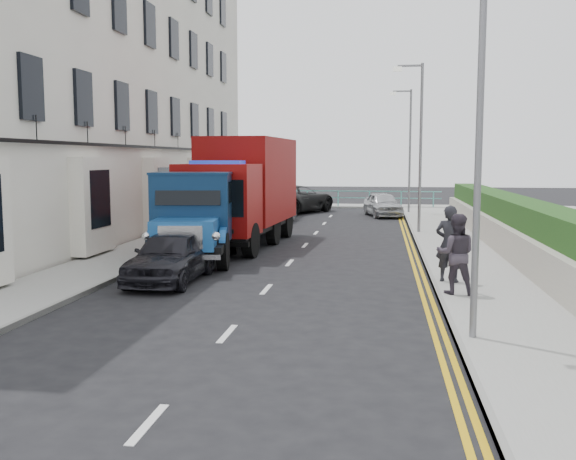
{
  "coord_description": "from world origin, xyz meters",
  "views": [
    {
      "loc": [
        2.71,
        -13.02,
        3.15
      ],
      "look_at": [
        0.46,
        2.51,
        1.4
      ],
      "focal_mm": 40.0,
      "sensor_mm": 36.0,
      "label": 1
    }
  ],
  "objects_px": {
    "lamp_far": "(408,143)",
    "bedford_lorry": "(193,223)",
    "pedestrian_east_near": "(449,244)",
    "parked_car_front": "(171,256)",
    "lamp_near": "(472,107)",
    "lamp_mid": "(418,138)",
    "red_lorry": "(243,188)"
  },
  "relations": [
    {
      "from": "pedestrian_east_near",
      "to": "bedford_lorry",
      "type": "bearing_deg",
      "value": -0.15
    },
    {
      "from": "lamp_far",
      "to": "red_lorry",
      "type": "bearing_deg",
      "value": -114.48
    },
    {
      "from": "red_lorry",
      "to": "parked_car_front",
      "type": "height_order",
      "value": "red_lorry"
    },
    {
      "from": "parked_car_front",
      "to": "lamp_far",
      "type": "bearing_deg",
      "value": 72.98
    },
    {
      "from": "pedestrian_east_near",
      "to": "lamp_far",
      "type": "bearing_deg",
      "value": -72.2
    },
    {
      "from": "lamp_mid",
      "to": "pedestrian_east_near",
      "type": "xyz_separation_m",
      "value": [
        0.22,
        -10.98,
        -2.93
      ]
    },
    {
      "from": "lamp_mid",
      "to": "bedford_lorry",
      "type": "relative_size",
      "value": 1.18
    },
    {
      "from": "lamp_far",
      "to": "bedford_lorry",
      "type": "height_order",
      "value": "lamp_far"
    },
    {
      "from": "parked_car_front",
      "to": "lamp_mid",
      "type": "bearing_deg",
      "value": 59.76
    },
    {
      "from": "lamp_mid",
      "to": "lamp_near",
      "type": "bearing_deg",
      "value": -90.0
    },
    {
      "from": "lamp_near",
      "to": "lamp_far",
      "type": "relative_size",
      "value": 1.0
    },
    {
      "from": "lamp_near",
      "to": "lamp_far",
      "type": "distance_m",
      "value": 26.0
    },
    {
      "from": "red_lorry",
      "to": "pedestrian_east_near",
      "type": "height_order",
      "value": "red_lorry"
    },
    {
      "from": "lamp_near",
      "to": "red_lorry",
      "type": "height_order",
      "value": "lamp_near"
    },
    {
      "from": "lamp_near",
      "to": "lamp_mid",
      "type": "relative_size",
      "value": 1.0
    },
    {
      "from": "bedford_lorry",
      "to": "parked_car_front",
      "type": "distance_m",
      "value": 2.7
    },
    {
      "from": "lamp_far",
      "to": "pedestrian_east_near",
      "type": "relative_size",
      "value": 3.69
    },
    {
      "from": "lamp_near",
      "to": "lamp_mid",
      "type": "height_order",
      "value": "same"
    },
    {
      "from": "pedestrian_east_near",
      "to": "red_lorry",
      "type": "bearing_deg",
      "value": -28.57
    },
    {
      "from": "parked_car_front",
      "to": "pedestrian_east_near",
      "type": "height_order",
      "value": "pedestrian_east_near"
    },
    {
      "from": "lamp_mid",
      "to": "pedestrian_east_near",
      "type": "bearing_deg",
      "value": -88.84
    },
    {
      "from": "lamp_mid",
      "to": "parked_car_front",
      "type": "height_order",
      "value": "lamp_mid"
    },
    {
      "from": "red_lorry",
      "to": "pedestrian_east_near",
      "type": "relative_size",
      "value": 4.0
    },
    {
      "from": "lamp_near",
      "to": "bedford_lorry",
      "type": "bearing_deg",
      "value": 133.79
    },
    {
      "from": "lamp_far",
      "to": "parked_car_front",
      "type": "relative_size",
      "value": 1.79
    },
    {
      "from": "lamp_mid",
      "to": "parked_car_front",
      "type": "distance_m",
      "value": 13.64
    },
    {
      "from": "red_lorry",
      "to": "lamp_near",
      "type": "bearing_deg",
      "value": -57.98
    },
    {
      "from": "lamp_near",
      "to": "lamp_mid",
      "type": "bearing_deg",
      "value": 90.0
    },
    {
      "from": "lamp_far",
      "to": "pedestrian_east_near",
      "type": "height_order",
      "value": "lamp_far"
    },
    {
      "from": "lamp_near",
      "to": "parked_car_front",
      "type": "distance_m",
      "value": 8.86
    },
    {
      "from": "bedford_lorry",
      "to": "parked_car_front",
      "type": "height_order",
      "value": "bedford_lorry"
    },
    {
      "from": "lamp_mid",
      "to": "red_lorry",
      "type": "distance_m",
      "value": 7.89
    }
  ]
}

